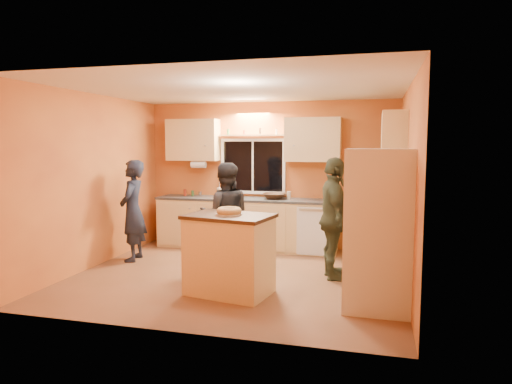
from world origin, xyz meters
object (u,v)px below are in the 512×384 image
(refrigerator, at_px, (378,230))
(person_center, at_px, (225,216))
(person_right, at_px, (334,218))
(person_left, at_px, (133,211))
(island, at_px, (229,254))

(refrigerator, bearing_deg, person_center, 151.73)
(person_right, bearing_deg, person_left, 72.15)
(person_left, bearing_deg, person_right, 75.43)
(refrigerator, bearing_deg, island, 178.06)
(person_right, bearing_deg, person_center, 70.58)
(refrigerator, bearing_deg, person_left, 161.85)
(person_center, bearing_deg, person_right, 155.92)
(island, relative_size, person_center, 0.72)
(refrigerator, distance_m, person_left, 3.95)
(island, height_order, person_left, person_left)
(refrigerator, xyz_separation_m, person_right, (-0.57, 1.03, -0.06))
(refrigerator, xyz_separation_m, person_left, (-3.75, 1.23, -0.10))
(person_left, distance_m, person_right, 3.18)
(person_right, bearing_deg, refrigerator, -165.20)
(person_left, bearing_deg, person_center, 77.06)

